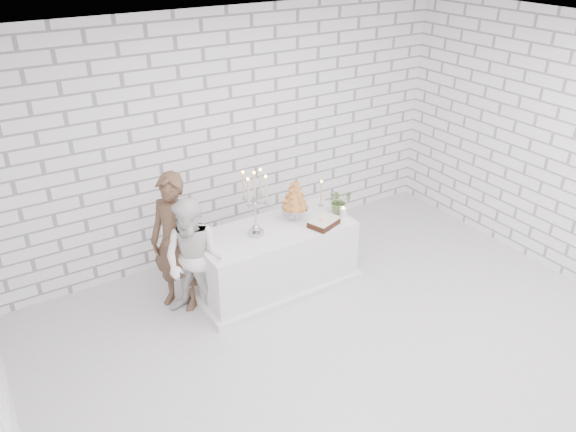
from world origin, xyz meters
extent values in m
cube|color=silver|center=(0.00, 0.00, 0.00)|extent=(6.00, 5.00, 0.01)
cube|color=white|center=(0.00, 0.00, 3.00)|extent=(6.00, 5.00, 0.01)
cube|color=white|center=(0.00, 2.50, 1.50)|extent=(6.00, 0.01, 3.00)
cube|color=white|center=(3.00, 0.00, 1.50)|extent=(0.01, 5.00, 3.00)
cube|color=white|center=(-0.07, 1.41, 0.38)|extent=(1.80, 0.80, 0.75)
imported|color=#4D3423|center=(-1.15, 1.64, 0.79)|extent=(0.66, 0.69, 1.58)
imported|color=white|center=(-1.07, 1.36, 0.69)|extent=(0.83, 0.85, 1.39)
cube|color=black|center=(0.44, 1.18, 0.79)|extent=(0.39, 0.33, 0.08)
cylinder|color=white|center=(0.75, 1.22, 0.81)|extent=(0.10, 0.10, 0.12)
cylinder|color=#C5AC8D|center=(0.70, 1.59, 0.91)|extent=(0.07, 0.07, 0.32)
imported|color=#3C6331|center=(0.78, 1.35, 0.90)|extent=(0.32, 0.29, 0.30)
camera|label=1|loc=(-2.84, -3.30, 3.82)|focal=34.82mm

